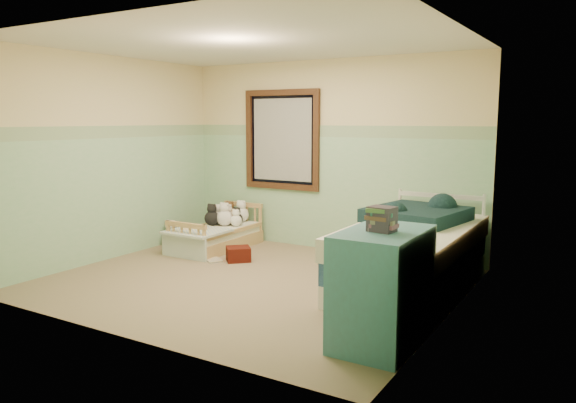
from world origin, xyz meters
The scene contains 33 objects.
floor centered at (0.00, 0.00, -0.01)m, with size 4.20×3.60×0.02m, color #7B654E.
ceiling centered at (0.00, 0.00, 2.51)m, with size 4.20×3.60×0.02m, color silver.
wall_back centered at (0.00, 1.80, 1.25)m, with size 4.20×0.04×2.50m, color beige.
wall_front centered at (0.00, -1.80, 1.25)m, with size 4.20×0.04×2.50m, color beige.
wall_left centered at (-2.10, 0.00, 1.25)m, with size 0.04×3.60×2.50m, color beige.
wall_right centered at (2.10, 0.00, 1.25)m, with size 0.04×3.60×2.50m, color beige.
wainscot_mint centered at (0.00, 1.79, 0.75)m, with size 4.20×0.01×1.50m, color #A0C6A0.
border_strip centered at (0.00, 1.79, 1.57)m, with size 4.20×0.01×0.15m, color #448049.
window_frame centered at (-0.70, 1.76, 1.45)m, with size 1.16×0.06×1.36m, color black.
window_blinds centered at (-0.70, 1.77, 1.45)m, with size 0.92×0.01×1.12m, color beige.
toddler_bed_frame centered at (-1.29, 1.05, 0.08)m, with size 0.65×1.30×0.17m, color #B0854E.
toddler_mattress centered at (-1.29, 1.05, 0.23)m, with size 0.59×1.24×0.12m, color white.
patchwork_quilt centered at (-1.29, 0.65, 0.30)m, with size 0.70×0.65×0.03m, color #7E9CC9.
plush_bed_brown centered at (-1.44, 1.55, 0.38)m, with size 0.19×0.19×0.19m, color brown.
plush_bed_white centered at (-1.24, 1.55, 0.39)m, with size 0.21×0.21×0.21m, color white.
plush_bed_tan centered at (-1.39, 1.33, 0.38)m, with size 0.18×0.18×0.18m, color beige.
plush_bed_dark centered at (-1.16, 1.33, 0.37)m, with size 0.17×0.17×0.17m, color black.
plush_floor_cream centered at (-1.95, 0.87, 0.12)m, with size 0.24×0.24×0.24m, color silver.
plush_floor_tan centered at (-1.46, 0.64, 0.12)m, with size 0.24×0.24×0.24m, color beige.
twin_bed_frame centered at (1.55, 0.62, 0.11)m, with size 1.04×2.08×0.22m, color silver.
twin_boxspring centered at (1.55, 0.62, 0.33)m, with size 1.04×2.08×0.22m, color navy.
twin_mattress centered at (1.55, 0.62, 0.55)m, with size 1.08×2.12×0.22m, color silver.
teal_blanket centered at (1.50, 0.92, 0.73)m, with size 0.88×0.94×0.14m, color black.
dresser centered at (1.81, -0.85, 0.45)m, with size 0.56×0.89×0.89m, color teal.
book_stack centered at (1.81, -0.89, 0.99)m, with size 0.19×0.15×0.19m, color #4B3633.
red_pillow centered at (-0.64, 0.64, 0.09)m, with size 0.28×0.25×0.18m, color maroon.
floor_book centered at (-0.90, 0.48, 0.01)m, with size 0.23×0.18×0.02m, color #F1A640.
extra_plush_0 centered at (-1.11, 1.24, 0.37)m, with size 0.16×0.16×0.16m, color white.
extra_plush_1 centered at (-1.45, 1.30, 0.38)m, with size 0.18×0.18×0.18m, color silver.
extra_plush_2 centered at (-1.27, 1.20, 0.40)m, with size 0.22×0.22×0.22m, color silver.
extra_plush_3 centered at (-1.29, 1.29, 0.38)m, with size 0.19×0.19×0.19m, color silver.
extra_plush_4 centered at (-1.17, 1.30, 0.36)m, with size 0.15×0.15×0.15m, color beige.
extra_plush_5 centered at (-1.42, 1.11, 0.39)m, with size 0.21×0.21×0.21m, color black.
Camera 1 is at (3.31, -4.76, 1.72)m, focal length 34.65 mm.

